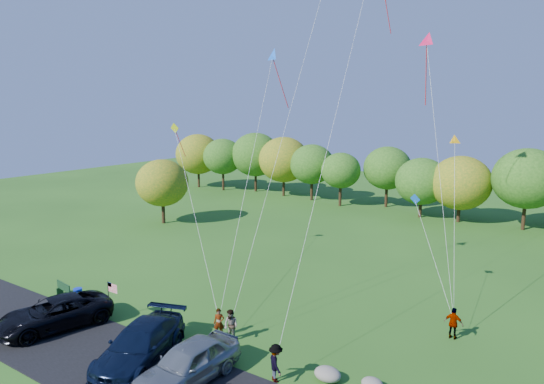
{
  "coord_description": "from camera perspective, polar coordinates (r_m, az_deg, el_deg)",
  "views": [
    {
      "loc": [
        16.31,
        -17.84,
        12.44
      ],
      "look_at": [
        0.25,
        6.0,
        7.37
      ],
      "focal_mm": 32.0,
      "sensor_mm": 36.0,
      "label": 1
    }
  ],
  "objects": [
    {
      "name": "asphalt_lane",
      "position": [
        24.73,
        -14.49,
        -20.46
      ],
      "size": [
        44.0,
        6.0,
        0.06
      ],
      "primitive_type": "cube",
      "color": "black",
      "rests_on": "ground"
    },
    {
      "name": "park_bench",
      "position": [
        35.52,
        -23.21,
        -10.44
      ],
      "size": [
        1.78,
        0.56,
        0.98
      ],
      "rotation": [
        0.0,
        0.0,
        -0.15
      ],
      "color": "black",
      "rests_on": "ground"
    },
    {
      "name": "trash_barrel",
      "position": [
        34.55,
        -21.85,
        -11.12
      ],
      "size": [
        0.55,
        0.55,
        0.82
      ],
      "primitive_type": "cylinder",
      "color": "#0C27BF",
      "rests_on": "ground"
    },
    {
      "name": "ground",
      "position": [
        27.19,
        -7.89,
        -17.33
      ],
      "size": [
        140.0,
        140.0,
        0.0
      ],
      "primitive_type": "plane",
      "color": "#275518",
      "rests_on": "ground"
    },
    {
      "name": "flyer_c",
      "position": [
        23.47,
        0.44,
        -19.47
      ],
      "size": [
        1.31,
        1.25,
        1.79
      ],
      "primitive_type": "imported",
      "rotation": [
        0.0,
        0.0,
        2.44
      ],
      "color": "#4C4C59",
      "rests_on": "ground"
    },
    {
      "name": "minivan_navy",
      "position": [
        25.62,
        -15.27,
        -16.96
      ],
      "size": [
        4.52,
        6.81,
        1.83
      ],
      "primitive_type": "imported",
      "rotation": [
        0.0,
        0.0,
        0.34
      ],
      "color": "black",
      "rests_on": "asphalt_lane"
    },
    {
      "name": "treeline",
      "position": [
        56.9,
        15.94,
        1.87
      ],
      "size": [
        76.84,
        27.68,
        8.3
      ],
      "color": "#392515",
      "rests_on": "ground"
    },
    {
      "name": "flyer_b",
      "position": [
        27.01,
        -4.86,
        -15.39
      ],
      "size": [
        0.89,
        0.72,
        1.75
      ],
      "primitive_type": "imported",
      "rotation": [
        0.0,
        0.0,
        -0.07
      ],
      "color": "#4C4C59",
      "rests_on": "ground"
    },
    {
      "name": "kites_aloft",
      "position": [
        33.72,
        10.92,
        20.32
      ],
      "size": [
        26.79,
        7.91,
        19.58
      ],
      "color": "red",
      "rests_on": "ground"
    },
    {
      "name": "boulder_far",
      "position": [
        23.66,
        11.7,
        -21.22
      ],
      "size": [
        0.99,
        0.83,
        0.52
      ],
      "primitive_type": "ellipsoid",
      "color": "slate",
      "rests_on": "ground"
    },
    {
      "name": "minivan_dark",
      "position": [
        30.8,
        -24.2,
        -12.89
      ],
      "size": [
        4.33,
        6.68,
        1.71
      ],
      "primitive_type": "imported",
      "rotation": [
        0.0,
        0.0,
        -0.26
      ],
      "color": "black",
      "rests_on": "asphalt_lane"
    },
    {
      "name": "boulder_near",
      "position": [
        23.92,
        6.56,
        -20.51
      ],
      "size": [
        1.29,
        1.01,
        0.64
      ],
      "primitive_type": "ellipsoid",
      "color": "gray",
      "rests_on": "ground"
    },
    {
      "name": "flyer_d",
      "position": [
        28.88,
        20.58,
        -14.27
      ],
      "size": [
        1.05,
        0.49,
        1.76
      ],
      "primitive_type": "imported",
      "rotation": [
        0.0,
        0.0,
        3.08
      ],
      "color": "#4C4C59",
      "rests_on": "ground"
    },
    {
      "name": "flyer_a",
      "position": [
        27.57,
        -6.26,
        -15.04
      ],
      "size": [
        0.7,
        0.66,
        1.6
      ],
      "primitive_type": "imported",
      "rotation": [
        0.0,
        0.0,
        0.64
      ],
      "color": "#4C4C59",
      "rests_on": "ground"
    },
    {
      "name": "minivan_silver",
      "position": [
        23.56,
        -9.83,
        -19.22
      ],
      "size": [
        2.37,
        5.56,
        1.87
      ],
      "primitive_type": "imported",
      "rotation": [
        0.0,
        0.0,
        -0.03
      ],
      "color": "gray",
      "rests_on": "asphalt_lane"
    },
    {
      "name": "flag_assembly",
      "position": [
        30.64,
        -18.43,
        -11.09
      ],
      "size": [
        0.84,
        0.55,
        2.27
      ],
      "color": "black",
      "rests_on": "ground"
    }
  ]
}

